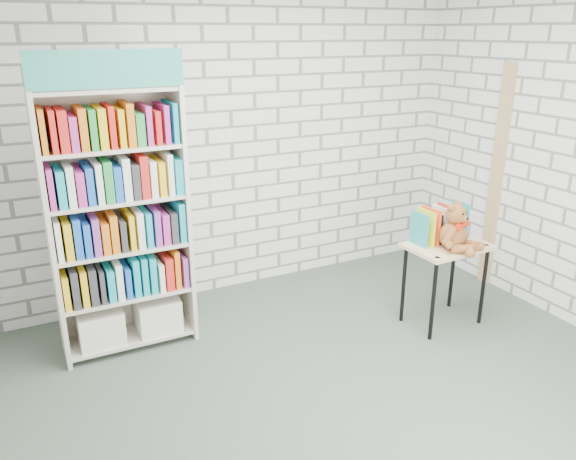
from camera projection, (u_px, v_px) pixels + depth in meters
name	position (u px, v px, depth m)	size (l,w,h in m)	color
ground	(345.00, 394.00, 3.86)	(4.50, 4.50, 0.00)	#434F43
room_shell	(356.00, 136.00, 3.26)	(4.52, 4.02, 2.81)	silver
bookshelf	(119.00, 222.00, 4.16)	(1.00, 0.39, 2.25)	beige
display_table	(446.00, 256.00, 4.62)	(0.68, 0.48, 0.71)	#DEBB85
table_books	(440.00, 225.00, 4.63)	(0.47, 0.22, 0.27)	teal
teddy_bear	(456.00, 231.00, 4.44)	(0.36, 0.35, 0.39)	brown
door_trim	(496.00, 179.00, 5.25)	(0.05, 0.12, 2.10)	tan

